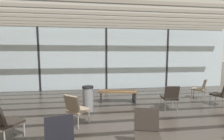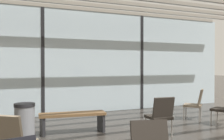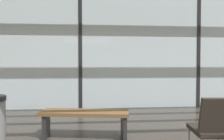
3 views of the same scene
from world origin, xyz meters
name	(u,v)px [view 3 (image 3 of 3)]	position (x,y,z in m)	size (l,w,h in m)	color
glass_curtain_wall	(80,51)	(0.00, 5.20, 1.66)	(14.00, 0.08, 3.32)	silver
window_mullion_1	(80,51)	(0.00, 5.20, 1.66)	(0.10, 0.12, 3.32)	black
window_mullion_2	(198,51)	(3.50, 5.20, 1.66)	(0.10, 0.12, 3.32)	black
parked_airplane	(61,53)	(-1.42, 10.48, 1.86)	(14.10, 3.72, 3.72)	silver
lounge_chair_4	(215,125)	(1.93, 1.77, 0.49)	(0.53, 0.57, 0.87)	#28231E
waiting_bench	(84,117)	(0.24, 2.80, 0.36)	(1.54, 0.62, 0.47)	brown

